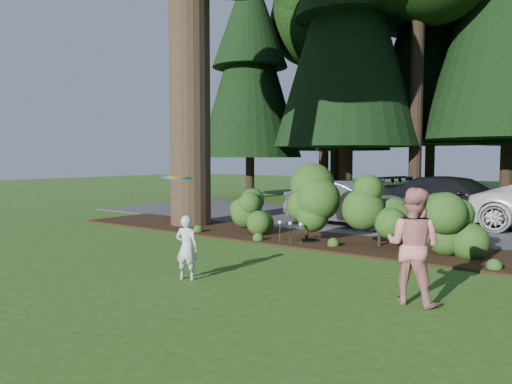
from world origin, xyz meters
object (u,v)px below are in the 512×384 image
Objects in this scene: frisbee at (177,177)px; adult at (413,246)px; car_silver_wagon at (349,203)px; car_dark_suv at (457,199)px; child at (187,247)px.

adult is at bearing 12.00° from frisbee.
frisbee is (0.42, -7.63, 1.06)m from car_silver_wagon.
car_silver_wagon is 2.44× the size of adult.
adult is 4.14m from frisbee.
child is at bearing -175.89° from car_dark_suv.
child is (-1.66, -10.59, -0.20)m from car_dark_suv.
car_dark_suv is at bearing 79.25° from frisbee.
car_dark_suv is at bearing -117.67° from child.
car_dark_suv is 9.24× the size of frisbee.
adult is at bearing -155.50° from car_dark_suv.
car_dark_suv is 10.72m from child.
car_silver_wagon reaches higher than child.
car_dark_suv is at bearing -76.50° from adult.
child is at bearing -167.98° from car_silver_wagon.
car_silver_wagon is 8.08m from adult.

